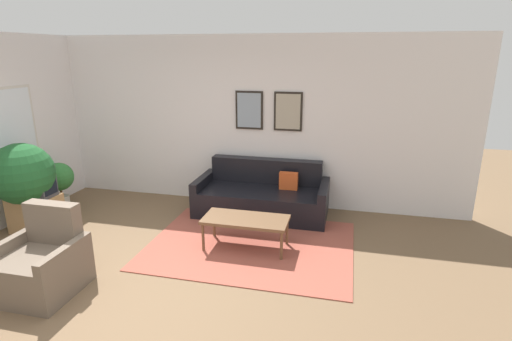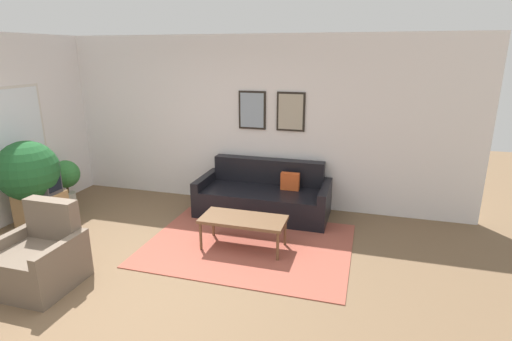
{
  "view_description": "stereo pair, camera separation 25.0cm",
  "coord_description": "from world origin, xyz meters",
  "px_view_note": "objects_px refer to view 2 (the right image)",
  "views": [
    {
      "loc": [
        2.13,
        -3.27,
        2.43
      ],
      "look_at": [
        0.89,
        1.9,
        0.85
      ],
      "focal_mm": 28.0,
      "sensor_mm": 36.0,
      "label": 1
    },
    {
      "loc": [
        2.37,
        -3.21,
        2.43
      ],
      "look_at": [
        0.89,
        1.9,
        0.85
      ],
      "focal_mm": 28.0,
      "sensor_mm": 36.0,
      "label": 2
    }
  ],
  "objects_px": {
    "armchair": "(40,260)",
    "potted_plant_tall": "(28,172)",
    "couch": "(264,196)",
    "coffee_table": "(243,221)",
    "tv": "(36,178)"
  },
  "relations": [
    {
      "from": "coffee_table",
      "to": "potted_plant_tall",
      "type": "xyz_separation_m",
      "value": [
        -3.04,
        -0.26,
        0.47
      ]
    },
    {
      "from": "armchair",
      "to": "couch",
      "type": "bearing_deg",
      "value": 60.14
    },
    {
      "from": "couch",
      "to": "coffee_table",
      "type": "distance_m",
      "value": 1.19
    },
    {
      "from": "armchair",
      "to": "tv",
      "type": "bearing_deg",
      "value": 137.8
    },
    {
      "from": "tv",
      "to": "armchair",
      "type": "bearing_deg",
      "value": -47.12
    },
    {
      "from": "armchair",
      "to": "coffee_table",
      "type": "bearing_deg",
      "value": 42.3
    },
    {
      "from": "armchair",
      "to": "potted_plant_tall",
      "type": "xyz_separation_m",
      "value": [
        -1.19,
        1.15,
        0.55
      ]
    },
    {
      "from": "coffee_table",
      "to": "armchair",
      "type": "relative_size",
      "value": 1.22
    },
    {
      "from": "couch",
      "to": "tv",
      "type": "relative_size",
      "value": 3.3
    },
    {
      "from": "couch",
      "to": "potted_plant_tall",
      "type": "bearing_deg",
      "value": -154.29
    },
    {
      "from": "coffee_table",
      "to": "potted_plant_tall",
      "type": "height_order",
      "value": "potted_plant_tall"
    },
    {
      "from": "coffee_table",
      "to": "tv",
      "type": "height_order",
      "value": "tv"
    },
    {
      "from": "couch",
      "to": "potted_plant_tall",
      "type": "relative_size",
      "value": 1.57
    },
    {
      "from": "coffee_table",
      "to": "armchair",
      "type": "bearing_deg",
      "value": -142.62
    },
    {
      "from": "coffee_table",
      "to": "tv",
      "type": "xyz_separation_m",
      "value": [
        -2.99,
        -0.18,
        0.36
      ]
    }
  ]
}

